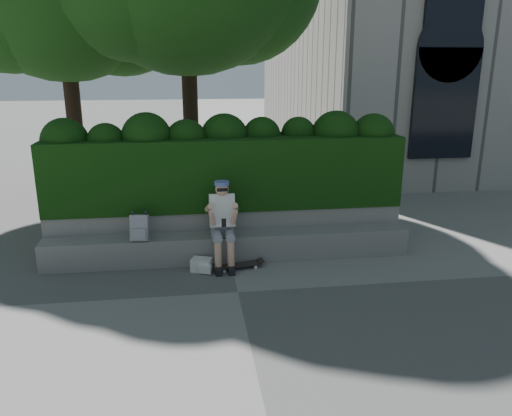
{
  "coord_description": "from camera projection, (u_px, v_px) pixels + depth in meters",
  "views": [
    {
      "loc": [
        -0.63,
        -6.48,
        3.15
      ],
      "look_at": [
        0.4,
        1.0,
        0.95
      ],
      "focal_mm": 35.0,
      "sensor_mm": 36.0,
      "label": 1
    }
  ],
  "objects": [
    {
      "name": "bench_ledge",
      "position": [
        230.0,
        247.0,
        8.25
      ],
      "size": [
        6.0,
        0.45,
        0.45
      ],
      "primitive_type": "cube",
      "color": "gray",
      "rests_on": "ground"
    },
    {
      "name": "ground",
      "position": [
        238.0,
        292.0,
        7.12
      ],
      "size": [
        80.0,
        80.0,
        0.0
      ],
      "primitive_type": "plane",
      "color": "slate",
      "rests_on": "ground"
    },
    {
      "name": "planter_wall",
      "position": [
        228.0,
        229.0,
        8.66
      ],
      "size": [
        6.0,
        0.5,
        0.75
      ],
      "primitive_type": "cube",
      "color": "gray",
      "rests_on": "ground"
    },
    {
      "name": "backpack_plaid",
      "position": [
        140.0,
        228.0,
        7.85
      ],
      "size": [
        0.3,
        0.18,
        0.41
      ],
      "primitive_type": "cube",
      "rotation": [
        0.0,
        0.0,
        -0.12
      ],
      "color": "#B6B6BB",
      "rests_on": "bench_ledge"
    },
    {
      "name": "backpack_ground",
      "position": [
        202.0,
        265.0,
        7.83
      ],
      "size": [
        0.37,
        0.31,
        0.2
      ],
      "primitive_type": "cube",
      "rotation": [
        0.0,
        0.0,
        -0.34
      ],
      "color": "beige",
      "rests_on": "ground"
    },
    {
      "name": "person",
      "position": [
        222.0,
        220.0,
        7.91
      ],
      "size": [
        0.4,
        0.76,
        1.38
      ],
      "color": "gray",
      "rests_on": "ground"
    },
    {
      "name": "skateboard",
      "position": [
        239.0,
        265.0,
        7.91
      ],
      "size": [
        0.76,
        0.32,
        0.08
      ],
      "rotation": [
        0.0,
        0.0,
        0.19
      ],
      "color": "black",
      "rests_on": "ground"
    },
    {
      "name": "hedge",
      "position": [
        226.0,
        171.0,
        8.6
      ],
      "size": [
        6.0,
        1.0,
        1.2
      ],
      "primitive_type": "cube",
      "color": "black",
      "rests_on": "planter_wall"
    }
  ]
}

